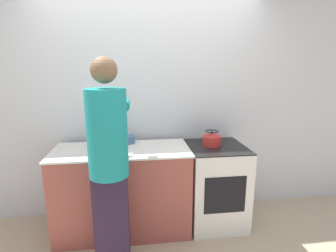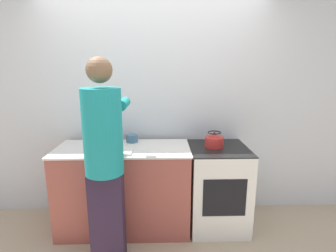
% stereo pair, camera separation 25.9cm
% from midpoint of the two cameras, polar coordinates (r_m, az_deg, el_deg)
% --- Properties ---
extents(ground_plane, '(12.00, 12.00, 0.00)m').
position_cam_midpoint_polar(ground_plane, '(2.89, -0.37, -24.18)').
color(ground_plane, tan).
extents(wall_back, '(8.00, 0.05, 2.60)m').
position_cam_midpoint_polar(wall_back, '(3.05, -0.68, 4.61)').
color(wall_back, silver).
rests_on(wall_back, ground_plane).
extents(counter, '(1.40, 0.64, 0.91)m').
position_cam_midpoint_polar(counter, '(2.92, -6.92, -13.29)').
color(counter, '#9E4C42').
rests_on(counter, ground_plane).
extents(oven, '(0.61, 0.65, 0.90)m').
position_cam_midpoint_polar(oven, '(3.02, 13.19, -12.76)').
color(oven, silver).
rests_on(oven, ground_plane).
extents(person, '(0.36, 0.60, 1.82)m').
position_cam_midpoint_polar(person, '(2.24, -10.47, -6.77)').
color(person, '#2B1D33').
rests_on(person, ground_plane).
extents(cutting_board, '(0.36, 0.21, 0.02)m').
position_cam_midpoint_polar(cutting_board, '(2.60, -8.92, -5.61)').
color(cutting_board, silver).
rests_on(cutting_board, counter).
extents(knife, '(0.22, 0.11, 0.01)m').
position_cam_midpoint_polar(knife, '(2.63, -9.86, -5.21)').
color(knife, silver).
rests_on(knife, cutting_board).
extents(kettle, '(0.20, 0.20, 0.16)m').
position_cam_midpoint_polar(kettle, '(2.85, 12.59, -3.15)').
color(kettle, red).
rests_on(kettle, oven).
extents(bowl_prep, '(0.13, 0.13, 0.09)m').
position_cam_midpoint_polar(bowl_prep, '(2.93, -5.36, -2.71)').
color(bowl_prep, '#426684').
rests_on(bowl_prep, counter).
extents(canister_jar, '(0.14, 0.14, 0.17)m').
position_cam_midpoint_polar(canister_jar, '(2.88, -10.77, -2.27)').
color(canister_jar, '#4C4C51').
rests_on(canister_jar, counter).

